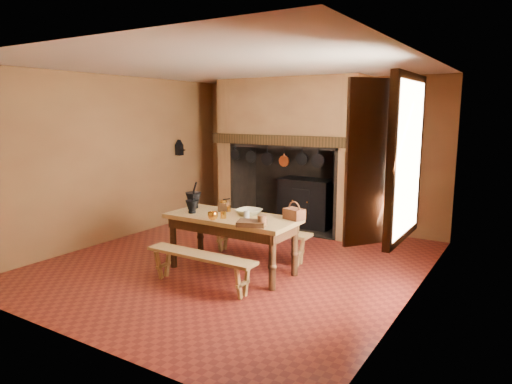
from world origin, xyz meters
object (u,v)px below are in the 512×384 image
Objects in this scene: work_table at (232,225)px; coffee_grinder at (224,206)px; iron_range at (307,202)px; bench_front at (201,262)px; mixing_bowl at (249,212)px; wicker_basket at (294,213)px.

coffee_grinder is (-0.27, 0.17, 0.20)m from work_table.
iron_range reaches higher than bench_front.
mixing_bowl is 0.65m from wicker_basket.
work_table is at bearing -145.82° from wicker_basket.
mixing_bowl is at bearing 78.86° from bench_front.
bench_front is at bearing -90.00° from work_table.
mixing_bowl is at bearing 43.75° from work_table.
wicker_basket is (0.64, 0.11, 0.04)m from mixing_bowl.
work_table is 1.17× the size of bench_front.
bench_front is (0.00, -0.70, -0.34)m from work_table.
iron_range is at bearing 93.37° from bench_front.
wicker_basket is (1.02, -2.52, 0.38)m from iron_range.
wicker_basket reaches higher than bench_front.
coffee_grinder is at bearing -159.20° from wicker_basket.
coffee_grinder reaches higher than mixing_bowl.
bench_front is 4.61× the size of mixing_bowl.
iron_range is 2.67m from mixing_bowl.
iron_range is 8.02× the size of coffee_grinder.
bench_front is 1.06m from coffee_grinder.
iron_range is 5.43× the size of wicker_basket.
bench_front is 1.01m from mixing_bowl.
bench_front is at bearing -101.14° from mixing_bowl.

